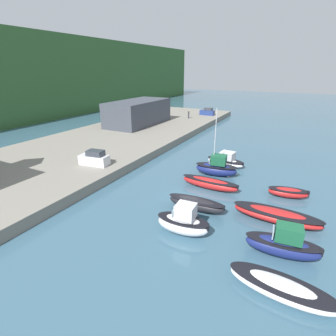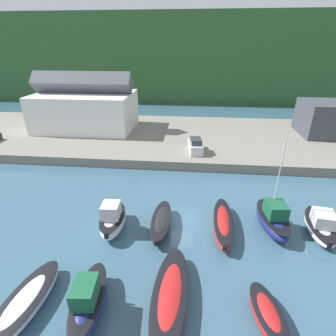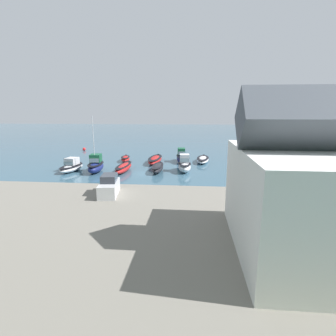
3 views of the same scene
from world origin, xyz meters
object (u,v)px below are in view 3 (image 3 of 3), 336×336
(moored_boat_5, at_px, (203,159))
(mooring_buoy_0, at_px, (300,154))
(mooring_buoy_1, at_px, (84,149))
(moored_boat_1, at_px, (158,168))
(moored_boat_8, at_px, (125,159))
(moored_boat_0, at_px, (184,165))
(moored_boat_7, at_px, (155,160))
(moored_boat_6, at_px, (181,157))
(moored_boat_2, at_px, (124,168))
(parked_car_0, at_px, (109,186))
(moored_boat_4, at_px, (72,167))
(moored_boat_3, at_px, (96,165))

(moored_boat_5, xyz_separation_m, mooring_buoy_0, (-23.07, -10.54, -0.22))
(mooring_buoy_0, bearing_deg, mooring_buoy_1, -2.58)
(moored_boat_1, distance_m, moored_boat_8, 11.57)
(moored_boat_0, relative_size, moored_boat_1, 0.80)
(moored_boat_7, height_order, mooring_buoy_0, moored_boat_7)
(moored_boat_0, xyz_separation_m, mooring_buoy_0, (-26.52, -19.29, -0.78))
(moored_boat_1, bearing_deg, moored_boat_6, -111.80)
(moored_boat_2, height_order, parked_car_0, parked_car_0)
(moored_boat_6, height_order, mooring_buoy_0, moored_boat_6)
(moored_boat_8, relative_size, mooring_buoy_0, 7.10)
(mooring_buoy_0, bearing_deg, moored_boat_8, 16.17)
(moored_boat_4, xyz_separation_m, mooring_buoy_0, (-45.86, -20.80, -0.50))
(moored_boat_3, distance_m, moored_boat_6, 17.32)
(parked_car_0, xyz_separation_m, mooring_buoy_1, (19.22, -39.06, -1.85))
(moored_boat_2, relative_size, moored_boat_8, 1.59)
(moored_boat_4, height_order, moored_boat_6, moored_boat_6)
(moored_boat_2, height_order, mooring_buoy_0, moored_boat_2)
(moored_boat_5, height_order, moored_boat_6, moored_boat_6)
(parked_car_0, bearing_deg, mooring_buoy_1, -72.00)
(moored_boat_5, bearing_deg, moored_boat_7, 13.97)
(moored_boat_3, relative_size, mooring_buoy_1, 11.82)
(moored_boat_4, bearing_deg, moored_boat_2, -168.72)
(moored_boat_3, distance_m, mooring_buoy_0, 46.48)
(moored_boat_5, height_order, mooring_buoy_0, moored_boat_5)
(moored_boat_0, distance_m, parked_car_0, 18.99)
(moored_boat_3, height_order, moored_boat_5, moored_boat_3)
(moored_boat_4, xyz_separation_m, parked_car_0, (-11.74, 15.86, 1.42))
(moored_boat_8, bearing_deg, mooring_buoy_0, -173.58)
(mooring_buoy_1, bearing_deg, moored_boat_4, 107.87)
(moored_boat_1, relative_size, moored_boat_2, 0.84)
(moored_boat_1, bearing_deg, moored_boat_0, -173.10)
(moored_boat_4, relative_size, parked_car_0, 1.41)
(moored_boat_6, relative_size, mooring_buoy_1, 7.54)
(moored_boat_3, bearing_deg, moored_boat_1, 179.58)
(moored_boat_0, height_order, moored_boat_8, moored_boat_0)
(moored_boat_2, height_order, moored_boat_7, moored_boat_2)
(moored_boat_0, xyz_separation_m, moored_boat_7, (6.10, -7.40, -0.48))
(moored_boat_1, relative_size, moored_boat_8, 1.34)
(moored_boat_4, xyz_separation_m, moored_boat_6, (-18.45, -9.96, 0.21))
(moored_boat_5, relative_size, parked_car_0, 1.65)
(mooring_buoy_1, bearing_deg, moored_boat_6, 152.95)
(moored_boat_1, xyz_separation_m, mooring_buoy_1, (22.28, -22.21, -0.30))
(moored_boat_1, bearing_deg, mooring_buoy_1, -44.59)
(moored_boat_4, relative_size, moored_boat_5, 0.86)
(moored_boat_4, bearing_deg, moored_boat_6, -143.67)
(moored_boat_7, bearing_deg, moored_boat_4, 35.94)
(moored_boat_3, distance_m, moored_boat_4, 4.37)
(moored_boat_4, height_order, parked_car_0, parked_car_0)
(moored_boat_2, bearing_deg, mooring_buoy_1, -51.49)
(mooring_buoy_1, bearing_deg, mooring_buoy_0, 177.42)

